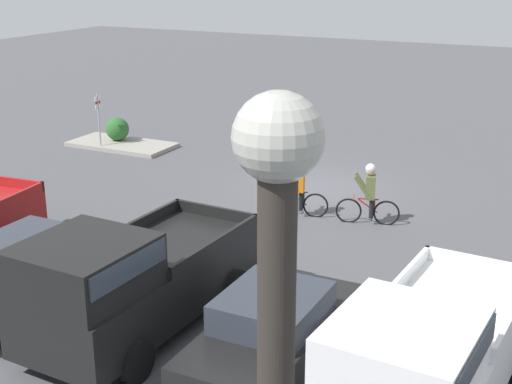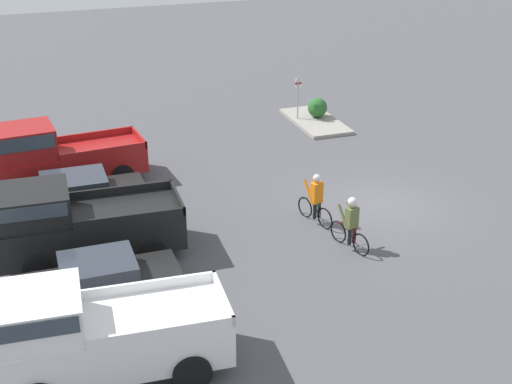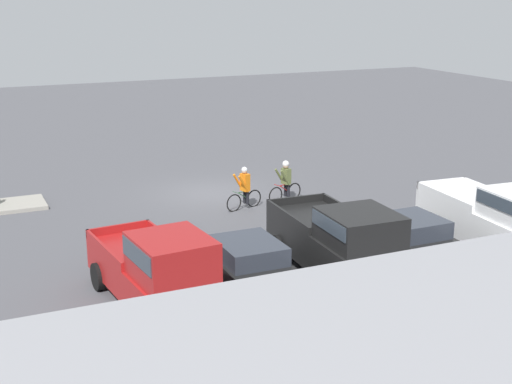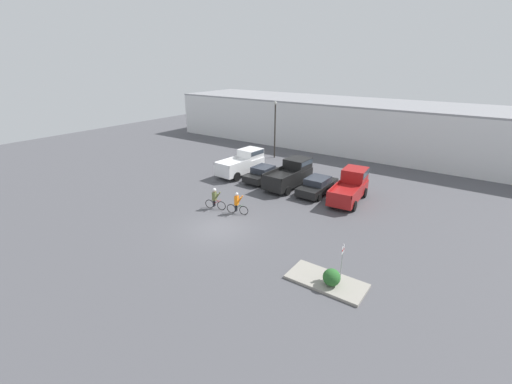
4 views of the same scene
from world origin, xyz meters
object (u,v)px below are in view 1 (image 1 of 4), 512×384
object	(u,v)px
pickup_truck_0	(426,358)
shrub	(117,129)
sedan_1	(28,269)
cyclist_1	(369,193)
sedan_0	(272,330)
pickup_truck_1	(129,279)
cyclist_0	(299,187)
fire_lane_sign	(99,116)

from	to	relation	value
pickup_truck_0	shrub	world-z (taller)	pickup_truck_0
sedan_1	cyclist_1	bearing A→B (deg)	-123.34
pickup_truck_0	sedan_0	world-z (taller)	pickup_truck_0
pickup_truck_1	sedan_0	bearing A→B (deg)	-174.86
pickup_truck_1	shrub	xyz separation A→B (m)	(9.10, -11.67, -0.59)
cyclist_0	cyclist_1	distance (m)	1.94
pickup_truck_0	fire_lane_sign	size ratio (longest dim) A/B	2.55
cyclist_0	shrub	world-z (taller)	cyclist_0
sedan_0	cyclist_0	size ratio (longest dim) A/B	2.47
cyclist_1	sedan_0	bearing A→B (deg)	95.26
sedan_0	pickup_truck_1	distance (m)	2.87
pickup_truck_0	fire_lane_sign	xyz separation A→B (m)	(14.80, -11.06, 0.06)
sedan_0	sedan_1	world-z (taller)	sedan_1
fire_lane_sign	cyclist_1	bearing A→B (deg)	165.14
sedan_0	shrub	distance (m)	16.50
pickup_truck_0	pickup_truck_1	distance (m)	5.60
sedan_0	pickup_truck_1	bearing A→B (deg)	5.14
pickup_truck_1	pickup_truck_0	bearing A→B (deg)	176.84
pickup_truck_0	pickup_truck_1	xyz separation A→B (m)	(5.59, -0.31, -0.03)
pickup_truck_0	sedan_1	size ratio (longest dim) A/B	1.17
cyclist_0	cyclist_1	size ratio (longest dim) A/B	1.00
sedan_0	pickup_truck_1	size ratio (longest dim) A/B	0.79
shrub	sedan_0	bearing A→B (deg)	136.24
cyclist_0	shrub	distance (m)	10.22
pickup_truck_0	pickup_truck_1	size ratio (longest dim) A/B	1.01
sedan_1	fire_lane_sign	bearing A→B (deg)	-58.45
sedan_1	cyclist_0	distance (m)	7.78
pickup_truck_0	cyclist_0	xyz separation A→B (m)	(5.38, -7.77, -0.37)
sedan_1	shrub	xyz separation A→B (m)	(6.32, -11.38, -0.12)
fire_lane_sign	pickup_truck_1	bearing A→B (deg)	130.58
sedan_1	sedan_0	bearing A→B (deg)	179.71
pickup_truck_0	cyclist_1	distance (m)	8.77
pickup_truck_1	sedan_1	xyz separation A→B (m)	(2.78, -0.28, -0.47)
pickup_truck_1	fire_lane_sign	distance (m)	14.16
sedan_1	fire_lane_sign	world-z (taller)	fire_lane_sign
pickup_truck_0	cyclist_0	size ratio (longest dim) A/B	3.14
cyclist_0	shrub	size ratio (longest dim) A/B	1.93
sedan_0	cyclist_0	world-z (taller)	cyclist_0
sedan_0	cyclist_0	distance (m)	7.67
sedan_1	cyclist_0	bearing A→B (deg)	-112.61
sedan_1	pickup_truck_1	bearing A→B (deg)	174.21
sedan_0	cyclist_0	xyz separation A→B (m)	(2.61, -7.21, 0.14)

